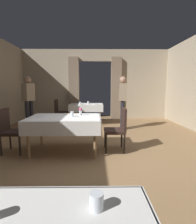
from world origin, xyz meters
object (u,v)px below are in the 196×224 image
dining_table_mid (65,121)px  glass_near_d (96,201)px  chair_mid_right (118,127)px  chair_mid_left (10,129)px  flower_vase_mid (80,111)px  glass_mid_b (72,114)px  glass_far_d (80,103)px  plate_mid_c (41,117)px  person_waiter_by_doorway (123,98)px  plate_far_b (95,104)px  plate_far_c (81,103)px  person_diner_standing_aside (29,98)px  chair_far_left (60,110)px  glass_far_a (88,103)px  dining_table_far (86,107)px

dining_table_mid → glass_near_d: size_ratio=17.58×
chair_mid_right → chair_mid_left: 2.28m
flower_vase_mid → glass_mid_b: size_ratio=1.50×
glass_far_d → plate_mid_c: bearing=-102.3°
plate_mid_c → person_waiter_by_doorway: bearing=43.8°
dining_table_mid → flower_vase_mid: size_ratio=8.79×
flower_vase_mid → glass_near_d: bearing=-83.4°
plate_far_b → flower_vase_mid: bearing=-97.0°
plate_far_c → person_diner_standing_aside: (-1.57, -1.30, 0.27)m
glass_near_d → person_waiter_by_doorway: person_waiter_by_doorway is taller
chair_far_left → glass_near_d: bearing=-76.2°
plate_far_b → glass_far_d: bearing=-169.1°
glass_far_d → flower_vase_mid: bearing=-84.6°
glass_near_d → flower_vase_mid: 3.01m
glass_far_a → plate_far_c: size_ratio=0.56×
plate_far_b → dining_table_mid: bearing=-102.7°
plate_far_b → glass_far_d: 0.56m
chair_mid_right → plate_far_c: size_ratio=4.93×
chair_mid_right → glass_far_d: (-1.06, 2.63, 0.29)m
glass_far_a → person_waiter_by_doorway: (1.16, -0.95, 0.22)m
chair_mid_right → glass_far_a: 2.98m
flower_vase_mid → glass_far_d: flower_vase_mid is taller
plate_far_c → glass_far_d: glass_far_d is taller
chair_mid_left → chair_far_left: same height
dining_table_far → plate_far_c: plate_far_c is taller
dining_table_mid → person_diner_standing_aside: person_diner_standing_aside is taller
glass_mid_b → plate_far_b: (0.47, 2.75, -0.05)m
chair_mid_right → plate_far_c: 3.36m
person_waiter_by_doorway → person_diner_standing_aside: 3.02m
chair_mid_right → person_diner_standing_aside: (-2.63, 1.88, 0.51)m
chair_mid_right → chair_mid_left: (-2.28, -0.09, 0.00)m
chair_far_left → plate_far_b: chair_far_left is taller
chair_mid_left → person_diner_standing_aside: (-0.35, 1.97, 0.51)m
flower_vase_mid → person_diner_standing_aside: 2.48m
dining_table_mid → plate_far_b: (0.62, 2.77, 0.09)m
plate_far_c → dining_table_mid: bearing=-91.4°
glass_far_a → plate_far_b: (0.26, -0.13, -0.05)m
dining_table_far → glass_far_a: (0.07, -0.02, 0.15)m
glass_near_d → person_waiter_by_doorway: size_ratio=0.05×
dining_table_mid → plate_far_c: (0.08, 3.22, 0.09)m
chair_mid_right → glass_mid_b: size_ratio=8.07×
flower_vase_mid → glass_far_a: 2.67m
chair_mid_right → flower_vase_mid: 0.91m
flower_vase_mid → glass_far_d: (-0.23, 2.44, -0.04)m
chair_far_left → plate_mid_c: chair_far_left is taller
glass_far_d → person_diner_standing_aside: (-1.57, -0.75, 0.22)m
dining_table_mid → person_diner_standing_aside: bearing=127.9°
glass_far_a → glass_mid_b: bearing=-94.2°
glass_near_d → glass_mid_b: bearing=100.3°
plate_far_b → dining_table_far: bearing=156.0°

